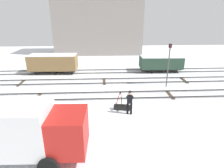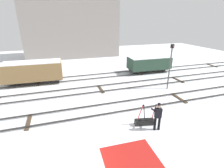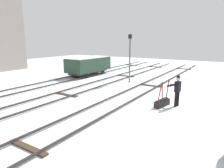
% 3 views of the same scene
% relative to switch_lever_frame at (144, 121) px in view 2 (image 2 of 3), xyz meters
% --- Properties ---
extents(ground_plane, '(60.00, 60.00, 0.00)m').
position_rel_switch_lever_frame_xyz_m(ground_plane, '(-1.25, 2.53, -0.25)').
color(ground_plane, silver).
extents(track_main_line, '(44.00, 1.94, 0.18)m').
position_rel_switch_lever_frame_xyz_m(track_main_line, '(-1.25, 2.53, -0.13)').
color(track_main_line, '#2D2B28').
rests_on(track_main_line, ground_plane).
extents(track_siding_near, '(44.00, 1.94, 0.18)m').
position_rel_switch_lever_frame_xyz_m(track_siding_near, '(-1.25, 6.45, -0.14)').
color(track_siding_near, '#2D2B28').
rests_on(track_siding_near, ground_plane).
extents(track_siding_far, '(44.00, 1.94, 0.18)m').
position_rel_switch_lever_frame_xyz_m(track_siding_far, '(-1.25, 10.20, -0.13)').
color(track_siding_far, '#2D2B28').
rests_on(track_siding_far, ground_plane).
extents(switch_lever_frame, '(1.34, 0.60, 1.45)m').
position_rel_switch_lever_frame_xyz_m(switch_lever_frame, '(0.00, 0.00, 0.00)').
color(switch_lever_frame, black).
rests_on(switch_lever_frame, ground_plane).
extents(rail_worker, '(0.64, 0.76, 1.84)m').
position_rel_switch_lever_frame_xyz_m(rail_worker, '(0.46, -0.68, 0.80)').
color(rail_worker, black).
rests_on(rail_worker, ground_plane).
extents(signal_post, '(0.24, 0.32, 4.26)m').
position_rel_switch_lever_frame_xyz_m(signal_post, '(4.97, 4.70, 2.33)').
color(signal_post, '#4C4C4C').
rests_on(signal_post, ground_plane).
extents(apartment_building, '(15.86, 6.40, 10.27)m').
position_rel_switch_lever_frame_xyz_m(apartment_building, '(-2.04, 23.68, 4.89)').
color(apartment_building, gray).
rests_on(apartment_building, ground_plane).
extents(freight_car_far_end, '(5.78, 2.41, 2.31)m').
position_rel_switch_lever_frame_xyz_m(freight_car_far_end, '(-7.44, 10.20, 1.09)').
color(freight_car_far_end, '#2D2B28').
rests_on(freight_car_far_end, ground_plane).
extents(freight_car_mid_siding, '(5.25, 2.35, 1.96)m').
position_rel_switch_lever_frame_xyz_m(freight_car_mid_siding, '(5.97, 10.20, 0.91)').
color(freight_car_mid_siding, '#2D2B28').
rests_on(freight_car_mid_siding, ground_plane).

